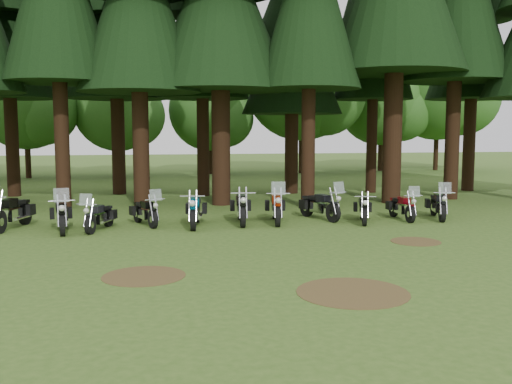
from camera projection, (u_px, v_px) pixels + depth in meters
ground at (263, 251)px, 14.77m from camera, size 120.00×120.00×0.00m
pine_back_4 at (292, 24)px, 27.55m from camera, size 4.94×4.94×13.78m
decid_2 at (30, 101)px, 36.59m from camera, size 6.72×6.53×8.40m
decid_3 at (121, 109)px, 38.01m from camera, size 6.12×5.95×7.65m
decid_4 at (213, 112)px, 40.32m from camera, size 5.93×5.76×7.41m
decid_5 at (308, 86)px, 40.72m from camera, size 8.45×8.21×10.56m
decid_6 at (386, 103)px, 43.27m from camera, size 7.06×6.86×8.82m
decid_7 at (444, 90)px, 43.81m from camera, size 8.44×8.20×10.55m
dirt_patch_0 at (144, 276)px, 12.28m from camera, size 1.80×1.80×0.01m
dirt_patch_1 at (416, 241)px, 16.06m from camera, size 1.40×1.40×0.01m
dirt_patch_2 at (353, 292)px, 11.04m from camera, size 2.20×2.20×0.01m
motorcycle_0 at (12, 213)px, 18.06m from camera, size 0.89×2.45×1.55m
motorcycle_1 at (61, 216)px, 17.57m from camera, size 0.68×2.33×1.46m
motorcycle_2 at (99, 217)px, 17.81m from camera, size 0.88×1.98×1.27m
motorcycle_3 at (145, 212)px, 18.75m from camera, size 0.96×1.99×1.29m
motorcycle_4 at (195, 212)px, 18.55m from camera, size 0.48×2.35×0.96m
motorcycle_5 at (241, 209)px, 19.16m from camera, size 0.44×2.41×0.98m
motorcycle_6 at (276, 208)px, 19.28m from camera, size 0.66×2.39×1.50m
motorcycle_7 at (320, 206)px, 20.00m from camera, size 1.03×2.19×1.41m
motorcycle_8 at (363, 210)px, 19.37m from camera, size 0.77×2.03×0.85m
motorcycle_9 at (402, 208)px, 19.93m from camera, size 0.38×2.03×1.28m
motorcycle_10 at (438, 206)px, 20.15m from camera, size 0.91×2.19×1.40m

